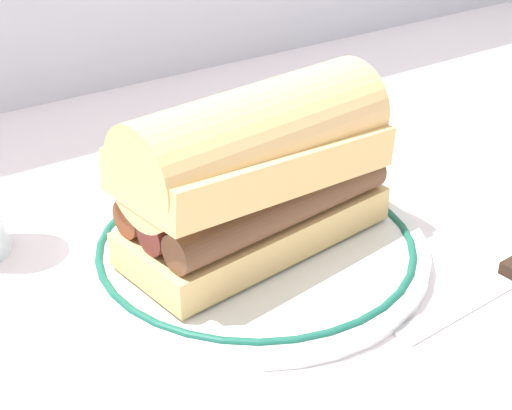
# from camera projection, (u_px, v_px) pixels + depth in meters

# --- Properties ---
(ground_plane) EXTENTS (1.50, 1.50, 0.00)m
(ground_plane) POSITION_uv_depth(u_px,v_px,m) (284.00, 261.00, 0.58)
(ground_plane) COLOR white
(plate) EXTENTS (0.26, 0.26, 0.01)m
(plate) POSITION_uv_depth(u_px,v_px,m) (256.00, 248.00, 0.58)
(plate) COLOR white
(plate) RESTS_ON ground_plane
(sausage_sandwich) EXTENTS (0.21, 0.11, 0.12)m
(sausage_sandwich) POSITION_uv_depth(u_px,v_px,m) (256.00, 168.00, 0.54)
(sausage_sandwich) COLOR #E4B771
(sausage_sandwich) RESTS_ON plate
(butter_knife) EXTENTS (0.17, 0.03, 0.01)m
(butter_knife) POSITION_uv_depth(u_px,v_px,m) (496.00, 282.00, 0.54)
(butter_knife) COLOR silver
(butter_knife) RESTS_ON ground_plane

